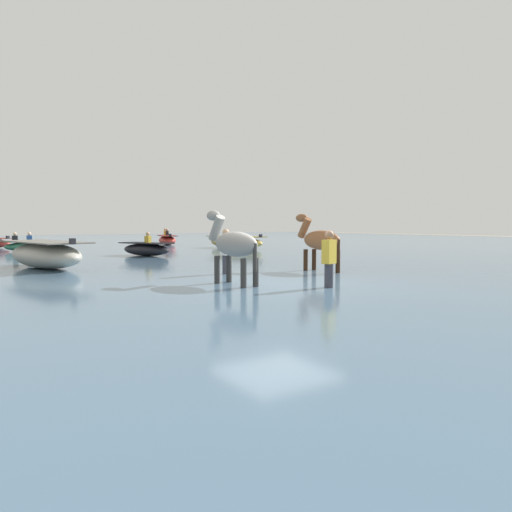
{
  "coord_description": "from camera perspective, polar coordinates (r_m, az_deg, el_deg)",
  "views": [
    {
      "loc": [
        -6.41,
        -8.71,
        1.78
      ],
      "look_at": [
        0.98,
        2.35,
        0.84
      ],
      "focal_mm": 32.12,
      "sensor_mm": 36.0,
      "label": 1
    }
  ],
  "objects": [
    {
      "name": "boat_far_offshore",
      "position": [
        16.34,
        -24.74,
        0.15
      ],
      "size": [
        2.4,
        4.3,
        1.01
      ],
      "color": "#B2AD9E",
      "rests_on": "water_surface"
    },
    {
      "name": "water_surface",
      "position": [
        19.84,
        -14.8,
        -0.74
      ],
      "size": [
        90.0,
        90.0,
        0.34
      ],
      "primitive_type": "cube",
      "color": "slate",
      "rests_on": "ground"
    },
    {
      "name": "person_wading_mid",
      "position": [
        10.44,
        9.07,
        -1.01
      ],
      "size": [
        0.36,
        0.28,
        1.63
      ],
      "color": "#383842",
      "rests_on": "ground"
    },
    {
      "name": "person_wading_close",
      "position": [
        13.13,
        -3.78,
        0.06
      ],
      "size": [
        0.38,
        0.32,
        1.63
      ],
      "color": "#383842",
      "rests_on": "ground"
    },
    {
      "name": "horse_trailing_grey",
      "position": [
        10.79,
        -2.8,
        1.22
      ],
      "size": [
        0.66,
        1.94,
        2.11
      ],
      "color": "gray",
      "rests_on": "ground"
    },
    {
      "name": "boat_distant_west",
      "position": [
        26.65,
        -26.38,
        1.13
      ],
      "size": [
        2.53,
        1.32,
        1.0
      ],
      "color": "#337556",
      "rests_on": "water_surface"
    },
    {
      "name": "boat_distant_east",
      "position": [
        26.62,
        -2.53,
        1.72
      ],
      "size": [
        2.16,
        4.22,
        0.86
      ],
      "color": "gold",
      "rests_on": "water_surface"
    },
    {
      "name": "horse_lead_chestnut",
      "position": [
        13.91,
        7.93,
        1.76
      ],
      "size": [
        0.55,
        1.91,
        2.08
      ],
      "color": "brown",
      "rests_on": "ground"
    },
    {
      "name": "ground_plane",
      "position": [
        10.96,
        2.56,
        -5.3
      ],
      "size": [
        120.0,
        120.0,
        0.0
      ],
      "primitive_type": "plane",
      "color": "gray"
    },
    {
      "name": "boat_mid_channel",
      "position": [
        31.87,
        -11.01,
        1.98
      ],
      "size": [
        1.89,
        3.34,
        1.12
      ],
      "color": "#BC382D",
      "rests_on": "water_surface"
    },
    {
      "name": "boat_far_inshore",
      "position": [
        21.05,
        -13.53,
        0.84
      ],
      "size": [
        1.94,
        2.89,
        1.07
      ],
      "color": "black",
      "rests_on": "water_surface"
    }
  ]
}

